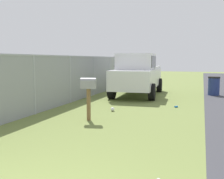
{
  "coord_description": "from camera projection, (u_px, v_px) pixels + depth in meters",
  "views": [
    {
      "loc": [
        -1.93,
        -2.01,
        1.81
      ],
      "look_at": [
        4.81,
        0.25,
        1.02
      ],
      "focal_mm": 43.13,
      "sensor_mm": 36.0,
      "label": 1
    }
  ],
  "objects": [
    {
      "name": "litter_can_far_scatter",
      "position": [
        176.0,
        107.0,
        10.18
      ],
      "size": [
        0.13,
        0.13,
        0.07
      ],
      "primitive_type": "cylinder",
      "rotation": [
        0.0,
        1.57,
        5.4
      ],
      "color": "blue",
      "rests_on": "ground"
    },
    {
      "name": "fence_section",
      "position": [
        70.0,
        78.0,
        11.25
      ],
      "size": [
        15.33,
        0.07,
        1.98
      ],
      "color": "#9EA3A8",
      "rests_on": "ground"
    },
    {
      "name": "trash_bin",
      "position": [
        214.0,
        86.0,
        13.65
      ],
      "size": [
        0.59,
        0.59,
        0.96
      ],
      "color": "navy",
      "rests_on": "ground"
    },
    {
      "name": "litter_bag_midfield_b",
      "position": [
        113.0,
        109.0,
        9.46
      ],
      "size": [
        0.14,
        0.14,
        0.14
      ],
      "primitive_type": "sphere",
      "color": "silver",
      "rests_on": "ground"
    },
    {
      "name": "mailbox",
      "position": [
        88.0,
        87.0,
        7.95
      ],
      "size": [
        0.3,
        0.49,
        1.27
      ],
      "rotation": [
        0.0,
        0.0,
        0.24
      ],
      "color": "brown",
      "rests_on": "ground"
    },
    {
      "name": "pickup_truck",
      "position": [
        137.0,
        74.0,
        13.49
      ],
      "size": [
        5.11,
        2.33,
        2.09
      ],
      "rotation": [
        0.0,
        0.0,
        3.2
      ],
      "color": "silver",
      "rests_on": "ground"
    }
  ]
}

